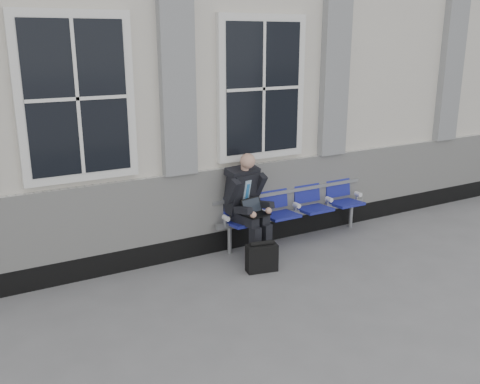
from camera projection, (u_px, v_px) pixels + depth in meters
ground at (298, 285)px, 6.55m from camera, size 70.00×70.00×0.00m
station_building at (179, 81)px, 8.83m from camera, size 14.40×4.40×4.49m
bench at (294, 204)px, 7.91m from camera, size 2.60×0.47×0.91m
businessman at (247, 200)px, 7.32m from camera, size 0.61×0.82×1.43m
briefcase at (262, 257)px, 6.90m from camera, size 0.43×0.25×0.41m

